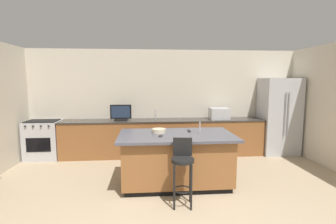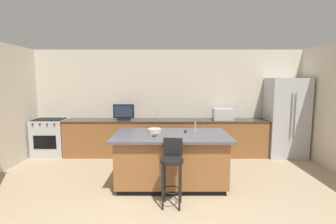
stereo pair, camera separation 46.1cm
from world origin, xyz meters
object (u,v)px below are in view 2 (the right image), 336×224
at_px(refrigerator, 286,118).
at_px(cell_phone, 155,136).
at_px(tv_monitor, 124,113).
at_px(bar_stool_center, 173,166).
at_px(microwave, 223,114).
at_px(fruit_bowl, 155,130).
at_px(tv_remote, 186,131).
at_px(kitchen_island, 172,159).
at_px(range_oven, 51,137).

relative_size(refrigerator, cell_phone, 12.89).
bearing_deg(cell_phone, refrigerator, 38.76).
relative_size(tv_monitor, bar_stool_center, 0.50).
relative_size(refrigerator, bar_stool_center, 1.91).
height_order(microwave, fruit_bowl, microwave).
bearing_deg(fruit_bowl, tv_remote, 5.77).
xyz_separation_m(kitchen_island, tv_monitor, (-1.15, 1.75, 0.61)).
relative_size(range_oven, cell_phone, 6.18).
bearing_deg(refrigerator, cell_phone, -148.80).
bearing_deg(cell_phone, range_oven, 152.03).
bearing_deg(range_oven, cell_phone, -35.52).
relative_size(kitchen_island, tv_monitor, 4.01).
bearing_deg(tv_monitor, bar_stool_center, -65.38).
relative_size(bar_stool_center, cell_phone, 6.75).
bearing_deg(tv_monitor, refrigerator, 0.14).
bearing_deg(microwave, tv_monitor, -178.79).
height_order(kitchen_island, cell_phone, cell_phone).
bearing_deg(microwave, kitchen_island, -125.96).
xyz_separation_m(kitchen_island, range_oven, (-3.01, 1.80, -0.01)).
height_order(kitchen_island, range_oven, kitchen_island).
height_order(refrigerator, microwave, refrigerator).
bearing_deg(cell_phone, fruit_bowl, 101.10).
distance_m(bar_stool_center, fruit_bowl, 1.03).
relative_size(kitchen_island, fruit_bowl, 8.01).
distance_m(fruit_bowl, cell_phone, 0.30).
height_order(tv_monitor, cell_phone, tv_monitor).
height_order(range_oven, bar_stool_center, bar_stool_center).
distance_m(kitchen_island, fruit_bowl, 0.60).
bearing_deg(kitchen_island, refrigerator, 31.60).
height_order(fruit_bowl, cell_phone, fruit_bowl).
relative_size(kitchen_island, cell_phone, 13.56).
bearing_deg(range_oven, refrigerator, -0.40).
distance_m(range_oven, fruit_bowl, 3.21).
height_order(refrigerator, range_oven, refrigerator).
bearing_deg(cell_phone, microwave, 58.25).
bearing_deg(tv_remote, microwave, 59.92).
xyz_separation_m(fruit_bowl, tv_remote, (0.57, 0.06, -0.03)).
relative_size(range_oven, bar_stool_center, 0.92).
xyz_separation_m(microwave, tv_monitor, (-2.45, -0.05, 0.04)).
bearing_deg(cell_phone, kitchen_island, 34.63).
distance_m(tv_monitor, fruit_bowl, 1.81).
xyz_separation_m(tv_monitor, fruit_bowl, (0.84, -1.59, -0.12)).
bearing_deg(bar_stool_center, refrigerator, 48.15).
bearing_deg(kitchen_island, cell_phone, -152.93).
xyz_separation_m(refrigerator, tv_monitor, (-4.00, -0.01, 0.12)).
bearing_deg(tv_remote, bar_stool_center, -101.83).
bearing_deg(refrigerator, microwave, 178.45).
height_order(kitchen_island, fruit_bowl, fruit_bowl).
distance_m(refrigerator, range_oven, 5.89).
distance_m(microwave, bar_stool_center, 2.91).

